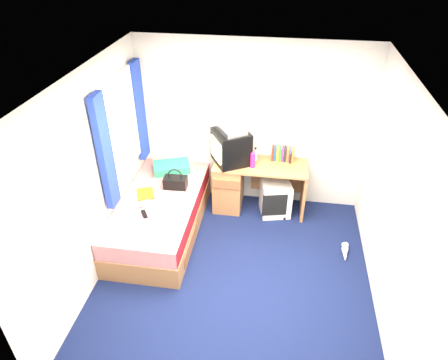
% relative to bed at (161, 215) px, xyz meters
% --- Properties ---
extents(ground, '(3.40, 3.40, 0.00)m').
position_rel_bed_xyz_m(ground, '(1.10, -0.70, -0.27)').
color(ground, '#0C1438').
rests_on(ground, ground).
extents(room_shell, '(3.40, 3.40, 3.40)m').
position_rel_bed_xyz_m(room_shell, '(1.10, -0.70, 1.18)').
color(room_shell, white).
rests_on(room_shell, ground).
extents(bed, '(1.01, 2.00, 0.54)m').
position_rel_bed_xyz_m(bed, '(0.00, 0.00, 0.00)').
color(bed, '#A97346').
rests_on(bed, ground).
extents(pillow, '(0.60, 0.49, 0.11)m').
position_rel_bed_xyz_m(pillow, '(-0.01, 0.70, 0.33)').
color(pillow, '#17739A').
rests_on(pillow, bed).
extents(desk, '(1.30, 0.55, 0.75)m').
position_rel_bed_xyz_m(desk, '(1.00, 0.74, 0.14)').
color(desk, '#A97346').
rests_on(desk, ground).
extents(storage_cube, '(0.49, 0.49, 0.50)m').
position_rel_bed_xyz_m(storage_cube, '(1.51, 0.66, -0.02)').
color(storage_cube, silver).
rests_on(storage_cube, ground).
extents(crt_tv, '(0.61, 0.62, 0.47)m').
position_rel_bed_xyz_m(crt_tv, '(0.85, 0.74, 0.72)').
color(crt_tv, black).
rests_on(crt_tv, desk).
extents(vcr, '(0.47, 0.51, 0.08)m').
position_rel_bed_xyz_m(vcr, '(0.85, 0.74, 0.99)').
color(vcr, silver).
rests_on(vcr, crt_tv).
extents(book_row, '(0.31, 0.13, 0.20)m').
position_rel_bed_xyz_m(book_row, '(1.56, 0.90, 0.58)').
color(book_row, maroon).
rests_on(book_row, desk).
extents(picture_frame, '(0.05, 0.12, 0.14)m').
position_rel_bed_xyz_m(picture_frame, '(1.68, 0.86, 0.55)').
color(picture_frame, black).
rests_on(picture_frame, desk).
extents(pink_water_bottle, '(0.08, 0.08, 0.21)m').
position_rel_bed_xyz_m(pink_water_bottle, '(1.16, 0.63, 0.59)').
color(pink_water_bottle, '#EB218B').
rests_on(pink_water_bottle, desk).
extents(aerosol_can, '(0.06, 0.06, 0.18)m').
position_rel_bed_xyz_m(aerosol_can, '(1.18, 0.83, 0.57)').
color(aerosol_can, silver).
rests_on(aerosol_can, desk).
extents(handbag, '(0.32, 0.18, 0.29)m').
position_rel_bed_xyz_m(handbag, '(0.16, 0.29, 0.36)').
color(handbag, black).
rests_on(handbag, bed).
extents(towel, '(0.35, 0.31, 0.10)m').
position_rel_bed_xyz_m(towel, '(0.17, -0.23, 0.32)').
color(towel, white).
rests_on(towel, bed).
extents(magazine, '(0.30, 0.34, 0.01)m').
position_rel_bed_xyz_m(magazine, '(-0.20, 0.07, 0.28)').
color(magazine, gold).
rests_on(magazine, bed).
extents(water_bottle, '(0.20, 0.17, 0.07)m').
position_rel_bed_xyz_m(water_bottle, '(-0.17, -0.20, 0.31)').
color(water_bottle, white).
rests_on(water_bottle, bed).
extents(colour_swatch_fan, '(0.23, 0.11, 0.01)m').
position_rel_bed_xyz_m(colour_swatch_fan, '(0.12, -0.63, 0.28)').
color(colour_swatch_fan, gold).
rests_on(colour_swatch_fan, bed).
extents(remote_control, '(0.13, 0.16, 0.02)m').
position_rel_bed_xyz_m(remote_control, '(-0.08, -0.36, 0.28)').
color(remote_control, black).
rests_on(remote_control, bed).
extents(window_assembly, '(0.11, 1.42, 1.40)m').
position_rel_bed_xyz_m(window_assembly, '(-0.45, 0.20, 1.15)').
color(window_assembly, silver).
rests_on(window_assembly, room_shell).
extents(white_heels, '(0.12, 0.30, 0.09)m').
position_rel_bed_xyz_m(white_heels, '(2.46, -0.11, -0.23)').
color(white_heels, white).
rests_on(white_heels, ground).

